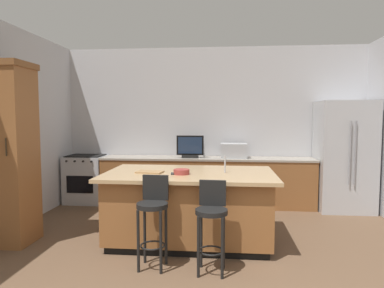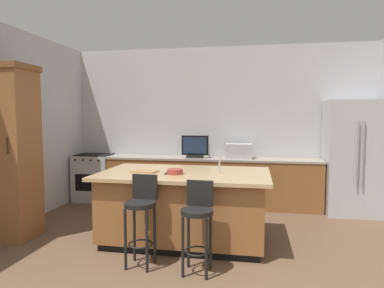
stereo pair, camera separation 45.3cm
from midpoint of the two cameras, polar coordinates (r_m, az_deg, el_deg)
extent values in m
cube|color=#BCBCC1|center=(6.71, 6.47, 3.11)|extent=(6.20, 0.12, 2.98)
cube|color=#BCBCC1|center=(5.52, -27.08, 2.36)|extent=(0.12, 5.02, 2.98)
cube|color=brown|center=(6.45, 5.30, -6.40)|extent=(3.90, 0.60, 0.86)
cube|color=#9E9384|center=(6.38, 5.33, -2.44)|extent=(3.92, 0.62, 0.04)
cube|color=black|center=(4.75, 1.60, -15.23)|extent=(1.97, 1.09, 0.09)
cube|color=brown|center=(4.62, 1.61, -10.08)|extent=(2.05, 1.17, 0.79)
cube|color=tan|center=(4.53, 1.63, -4.97)|extent=(2.21, 1.33, 0.04)
cube|color=#B7BABF|center=(6.54, 26.99, -2.01)|extent=(0.92, 0.78, 1.93)
cylinder|color=gray|center=(6.12, 27.78, -1.55)|extent=(0.02, 0.02, 1.06)
cylinder|color=gray|center=(6.14, 28.49, -1.55)|extent=(0.02, 0.02, 1.06)
cube|color=#B7BABF|center=(7.04, -14.04, -5.44)|extent=(0.72, 0.60, 0.90)
cube|color=black|center=(6.78, -15.10, -6.23)|extent=(0.51, 0.01, 0.32)
cube|color=black|center=(6.98, -14.11, -1.73)|extent=(0.65, 0.50, 0.02)
cylinder|color=black|center=(6.81, -17.03, -2.54)|extent=(0.04, 0.03, 0.04)
cylinder|color=black|center=(6.74, -15.83, -2.58)|extent=(0.04, 0.03, 0.04)
cylinder|color=black|center=(6.67, -14.60, -2.63)|extent=(0.04, 0.03, 0.04)
cylinder|color=black|center=(6.61, -13.34, -2.68)|extent=(0.04, 0.03, 0.04)
cube|color=brown|center=(5.14, -25.68, -1.27)|extent=(0.61, 0.53, 2.34)
cube|color=brown|center=(5.16, -26.12, 11.33)|extent=(0.65, 0.57, 0.08)
cylinder|color=#332819|center=(4.79, -25.97, -0.26)|extent=(0.02, 0.02, 0.22)
cube|color=#B7BABF|center=(6.34, 9.82, -1.16)|extent=(0.48, 0.36, 0.27)
cube|color=black|center=(6.36, 2.55, -2.06)|extent=(0.30, 0.16, 0.05)
cube|color=black|center=(6.34, 2.56, -0.22)|extent=(0.50, 0.05, 0.36)
cube|color=#1E2D47|center=(6.32, 2.52, -0.24)|extent=(0.44, 0.01, 0.31)
cylinder|color=#B2B2B7|center=(6.47, 4.92, -1.11)|extent=(0.02, 0.02, 0.24)
cylinder|color=#B2B2B7|center=(4.46, 7.50, -3.44)|extent=(0.02, 0.02, 0.22)
cylinder|color=black|center=(3.81, -5.22, -9.96)|extent=(0.34, 0.34, 0.05)
cube|color=black|center=(3.91, -4.53, -7.09)|extent=(0.29, 0.05, 0.28)
cylinder|color=black|center=(3.85, -7.58, -15.47)|extent=(0.03, 0.03, 0.67)
cylinder|color=black|center=(3.77, -3.97, -15.86)|extent=(0.03, 0.03, 0.67)
cylinder|color=black|center=(4.06, -6.30, -14.35)|extent=(0.03, 0.03, 0.67)
cylinder|color=black|center=(3.99, -2.88, -14.68)|extent=(0.03, 0.03, 0.67)
torus|color=black|center=(3.95, -5.17, -16.22)|extent=(0.28, 0.28, 0.02)
cylinder|color=black|center=(3.65, 4.47, -11.19)|extent=(0.34, 0.34, 0.05)
cube|color=black|center=(3.76, 4.83, -8.16)|extent=(0.29, 0.05, 0.28)
cylinder|color=black|center=(3.67, 2.17, -16.77)|extent=(0.03, 0.03, 0.64)
cylinder|color=black|center=(3.63, 6.14, -17.01)|extent=(0.03, 0.03, 0.64)
cylinder|color=black|center=(3.89, 2.86, -15.49)|extent=(0.03, 0.03, 0.64)
cylinder|color=black|center=(3.86, 6.58, -15.69)|extent=(0.03, 0.03, 0.64)
torus|color=black|center=(3.79, 4.43, -17.33)|extent=(0.28, 0.28, 0.02)
cylinder|color=#993833|center=(4.37, 0.15, -4.62)|extent=(0.20, 0.20, 0.06)
cube|color=black|center=(4.41, -1.12, -4.89)|extent=(0.09, 0.16, 0.01)
cube|color=#A87F51|center=(4.55, -5.00, -4.56)|extent=(0.36, 0.25, 0.02)
camera|label=1|loc=(0.23, -87.54, 0.19)|focal=32.18mm
camera|label=2|loc=(0.23, 92.46, -0.19)|focal=32.18mm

